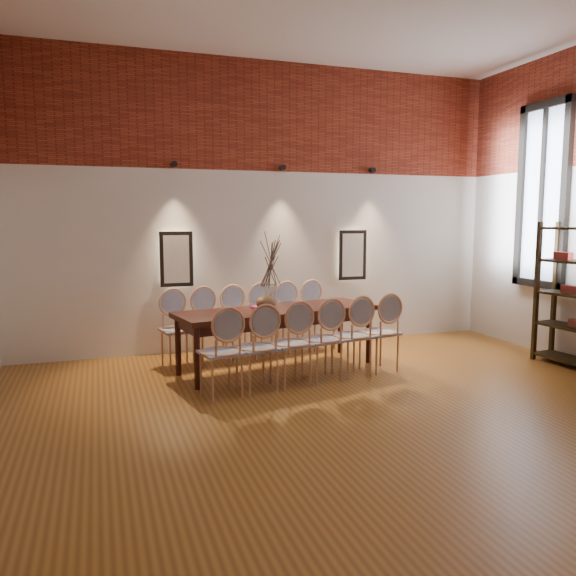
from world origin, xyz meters
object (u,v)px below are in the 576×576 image
object	(u,v)px
dining_table	(277,339)
chair_near_f	(379,332)
chair_far_a	(178,330)
chair_near_a	(221,352)
chair_near_e	(351,336)
chair_near_b	(257,348)
vase	(271,297)
chair_far_f	(319,316)
chair_far_d	(267,321)
chair_far_b	(210,327)
chair_far_c	(239,324)
book	(263,307)
chair_near_c	(290,344)
chair_far_e	(293,318)
bowl	(266,303)
chair_near_d	(322,340)

from	to	relation	value
dining_table	chair_near_f	bearing A→B (deg)	-33.31
chair_far_a	dining_table	bearing A→B (deg)	146.69
chair_near_a	chair_far_a	xyz separation A→B (m)	(-0.25, 1.33, 0.00)
chair_near_e	chair_near_b	bearing A→B (deg)	180.00
chair_near_f	chair_far_a	distance (m)	2.47
chair_near_a	vase	size ratio (longest dim) A/B	3.13
dining_table	chair_far_f	distance (m)	1.24
chair_far_d	chair_far_b	bearing A→B (deg)	0.00
chair_near_e	vase	bearing A→B (deg)	136.31
chair_near_f	chair_far_c	distance (m)	1.84
chair_far_b	book	world-z (taller)	chair_far_b
chair_far_f	vase	world-z (taller)	vase
chair_near_c	chair_far_e	xyz separation A→B (m)	(0.56, 1.49, 0.00)
chair_far_c	chair_near_b	bearing A→B (deg)	73.07
chair_near_f	chair_far_e	world-z (taller)	same
chair_far_b	book	xyz separation A→B (m)	(0.57, -0.49, 0.30)
chair_far_b	chair_far_c	world-z (taller)	same
chair_near_a	book	xyz separation A→B (m)	(0.73, 0.92, 0.30)
chair_far_d	book	bearing A→B (deg)	58.82
chair_far_b	chair_far_d	xyz separation A→B (m)	(0.81, 0.15, 0.00)
chair_near_f	book	distance (m)	1.44
chair_far_f	chair_far_c	bearing A→B (deg)	-0.00
vase	bowl	distance (m)	0.12
chair_near_a	chair_near_b	world-z (taller)	same
chair_near_b	chair_near_e	xyz separation A→B (m)	(1.22, 0.23, 0.00)
chair_far_d	bowl	xyz separation A→B (m)	(-0.25, -0.79, 0.37)
chair_near_a	chair_far_b	size ratio (longest dim) A/B	1.00
dining_table	chair_near_b	distance (m)	0.92
chair_far_d	chair_far_f	bearing A→B (deg)	180.00
chair_near_f	chair_far_c	xyz separation A→B (m)	(-1.47, 1.10, 0.00)
chair_near_a	chair_far_a	size ratio (longest dim) A/B	1.00
chair_near_d	chair_far_e	bearing A→B (deg)	73.07
book	chair_far_c	bearing A→B (deg)	106.31
chair_near_d	chair_far_e	distance (m)	1.42
chair_far_b	chair_far_c	size ratio (longest dim) A/B	1.00
chair_near_f	vase	size ratio (longest dim) A/B	3.13
chair_near_d	chair_far_e	xyz separation A→B (m)	(0.15, 1.41, 0.00)
chair_near_e	book	bearing A→B (deg)	134.94
vase	chair_far_f	bearing A→B (deg)	41.82
dining_table	chair_far_c	size ratio (longest dim) A/B	2.63
chair_far_c	book	world-z (taller)	chair_far_c
book	chair_near_d	bearing A→B (deg)	-54.55
chair_far_c	chair_far_e	xyz separation A→B (m)	(0.81, 0.15, 0.00)
chair_near_e	chair_far_c	xyz separation A→B (m)	(-1.06, 1.18, 0.00)
chair_far_f	chair_near_a	bearing A→B (deg)	33.31
chair_near_c	chair_far_f	world-z (taller)	same
chair_far_c	chair_far_e	distance (m)	0.83
chair_near_b	chair_near_e	distance (m)	1.24
chair_far_b	chair_far_a	bearing A→B (deg)	-0.00
chair_far_e	bowl	size ratio (longest dim) A/B	3.92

